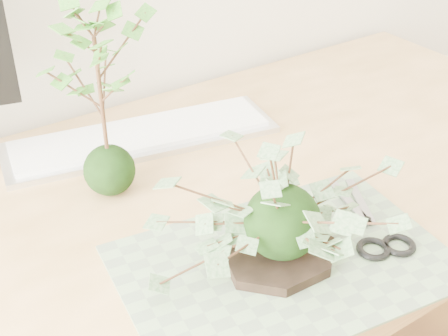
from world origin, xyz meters
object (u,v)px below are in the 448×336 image
(desk, at_px, (189,243))
(ivy_kokedama, at_px, (284,192))
(keyboard, at_px, (141,136))
(maple_kokedama, at_px, (96,51))

(desk, height_order, ivy_kokedama, ivy_kokedama)
(ivy_kokedama, bearing_deg, keyboard, 89.99)
(desk, relative_size, keyboard, 3.19)
(ivy_kokedama, bearing_deg, desk, 97.37)
(desk, bearing_deg, keyboard, 82.61)
(desk, height_order, keyboard, keyboard)
(ivy_kokedama, xyz_separation_m, maple_kokedama, (-0.11, 0.28, 0.12))
(ivy_kokedama, distance_m, maple_kokedama, 0.33)
(desk, height_order, maple_kokedama, maple_kokedama)
(ivy_kokedama, height_order, keyboard, ivy_kokedama)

